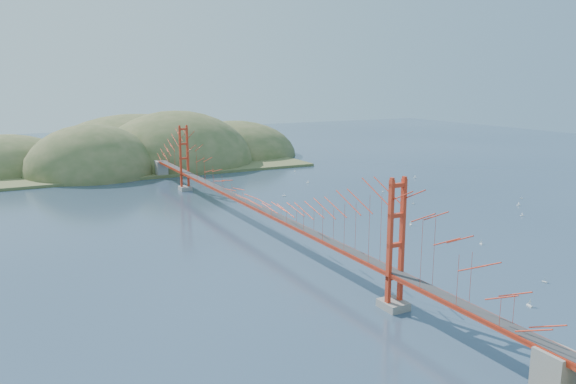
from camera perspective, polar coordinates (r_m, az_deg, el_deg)
name	(u,v)px	position (r m, az deg, el deg)	size (l,w,h in m)	color
ground	(253,229)	(75.47, -3.55, -3.75)	(320.00, 320.00, 0.00)	#2A3C54
bridge	(252,177)	(74.11, -3.68, 1.52)	(2.20, 94.40, 12.00)	gray
far_headlands	(146,162)	(140.18, -14.24, 2.99)	(84.00, 58.00, 25.00)	olive
sailboat_17	(415,177)	(116.47, 12.77, 1.46)	(0.56, 0.48, 0.64)	white
sailboat_11	(519,205)	(96.20, 22.38, -1.20)	(0.57, 0.57, 0.64)	white
sailboat_10	(530,305)	(54.84, 23.34, -10.47)	(0.58, 0.64, 0.73)	white
sailboat_2	(522,215)	(89.19, 22.68, -2.17)	(0.51, 0.51, 0.56)	white
sailboat_1	(413,203)	(92.36, 12.60, -1.10)	(0.50, 0.52, 0.58)	white
sailboat_16	(284,195)	(96.01, -0.41, -0.34)	(0.63, 0.63, 0.70)	white
sailboat_9	(407,185)	(108.15, 11.99, 0.75)	(0.66, 0.66, 0.69)	white
sailboat_14	(411,224)	(78.90, 12.36, -3.21)	(0.69, 0.69, 0.74)	white
sailboat_5	(521,198)	(101.92, 22.63, -0.55)	(0.51, 0.51, 0.56)	white
sailboat_12	(308,182)	(108.35, 2.04, 1.01)	(0.58, 0.48, 0.67)	white
sailboat_7	(295,171)	(121.32, 0.70, 2.13)	(0.51, 0.46, 0.57)	white
sailboat_4	(383,191)	(100.80, 9.62, 0.05)	(0.52, 0.52, 0.55)	white
sailboat_0	(481,243)	(72.35, 19.04, -4.93)	(0.49, 0.51, 0.58)	white
sailboat_6	(545,281)	(61.51, 24.62, -8.23)	(0.52, 0.54, 0.60)	white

